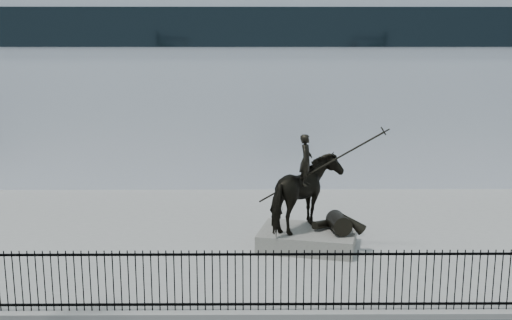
{
  "coord_description": "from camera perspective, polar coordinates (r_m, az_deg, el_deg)",
  "views": [
    {
      "loc": [
        -1.25,
        -12.03,
        6.46
      ],
      "look_at": [
        -1.12,
        6.0,
        2.85
      ],
      "focal_mm": 42.0,
      "sensor_mm": 36.0,
      "label": 1
    }
  ],
  "objects": [
    {
      "name": "plaza",
      "position": [
        20.12,
        3.19,
        -7.21
      ],
      "size": [
        30.0,
        12.0,
        0.15
      ],
      "primitive_type": "cube",
      "color": "gray",
      "rests_on": "ground"
    },
    {
      "name": "building",
      "position": [
        32.12,
        1.83,
        7.82
      ],
      "size": [
        44.0,
        14.0,
        9.0
      ],
      "primitive_type": "cube",
      "color": "silver",
      "rests_on": "ground"
    },
    {
      "name": "picket_fence",
      "position": [
        14.45,
        4.66,
        -11.34
      ],
      "size": [
        22.1,
        0.1,
        1.5
      ],
      "color": "black",
      "rests_on": "plaza"
    },
    {
      "name": "statue_plinth",
      "position": [
        18.78,
        4.93,
        -7.48
      ],
      "size": [
        3.29,
        2.61,
        0.55
      ],
      "primitive_type": "cube",
      "rotation": [
        0.0,
        0.0,
        -0.23
      ],
      "color": "#5B5853",
      "rests_on": "plaza"
    },
    {
      "name": "equestrian_statue",
      "position": [
        18.37,
        5.17,
        -3.31
      ],
      "size": [
        3.64,
        2.69,
        3.16
      ],
      "rotation": [
        0.0,
        0.0,
        -0.23
      ],
      "color": "black",
      "rests_on": "statue_plinth"
    }
  ]
}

